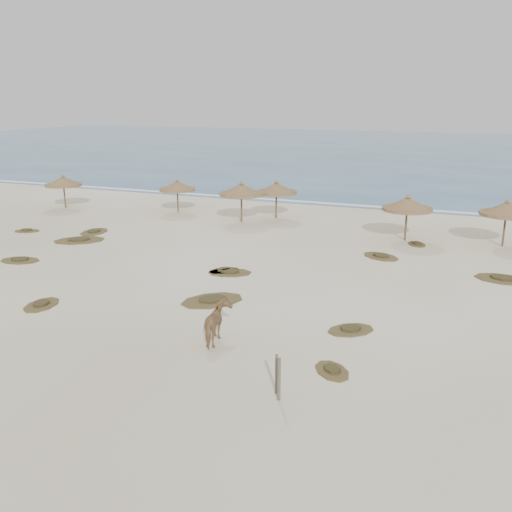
% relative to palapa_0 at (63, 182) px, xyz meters
% --- Properties ---
extents(ground, '(160.00, 160.00, 0.00)m').
position_rel_palapa_0_xyz_m(ground, '(18.76, -16.62, -2.05)').
color(ground, '#FBEACE').
rests_on(ground, ground).
extents(ocean, '(200.00, 100.00, 0.01)m').
position_rel_palapa_0_xyz_m(ocean, '(18.76, 58.38, -2.05)').
color(ocean, '#2A517F').
rests_on(ocean, ground).
extents(foam_line, '(70.00, 0.60, 0.01)m').
position_rel_palapa_0_xyz_m(foam_line, '(18.76, 9.38, -2.05)').
color(foam_line, white).
rests_on(foam_line, ground).
extents(palapa_0, '(3.35, 3.35, 2.64)m').
position_rel_palapa_0_xyz_m(palapa_0, '(0.00, 0.00, 0.00)').
color(palapa_0, brown).
rests_on(palapa_0, ground).
extents(palapa_1, '(3.51, 3.51, 2.55)m').
position_rel_palapa_0_xyz_m(palapa_1, '(9.09, 1.69, -0.07)').
color(palapa_1, brown).
rests_on(palapa_1, ground).
extents(palapa_2, '(4.01, 4.01, 2.88)m').
position_rel_palapa_0_xyz_m(palapa_2, '(14.88, 0.32, 0.19)').
color(palapa_2, brown).
rests_on(palapa_2, ground).
extents(palapa_3, '(2.97, 2.97, 2.74)m').
position_rel_palapa_0_xyz_m(palapa_3, '(16.66, 2.47, 0.08)').
color(palapa_3, brown).
rests_on(palapa_3, ground).
extents(palapa_4, '(3.33, 3.33, 2.85)m').
position_rel_palapa_0_xyz_m(palapa_4, '(26.16, -0.78, 0.16)').
color(palapa_4, brown).
rests_on(palapa_4, ground).
extents(palapa_5, '(3.48, 3.48, 2.82)m').
position_rel_palapa_0_xyz_m(palapa_5, '(31.65, -0.11, 0.14)').
color(palapa_5, brown).
rests_on(palapa_5, ground).
extents(horse, '(1.17, 1.87, 1.46)m').
position_rel_palapa_0_xyz_m(horse, '(21.99, -18.46, -1.32)').
color(horse, olive).
rests_on(horse, ground).
extents(fence_post_near, '(0.12, 0.12, 1.32)m').
position_rel_palapa_0_xyz_m(fence_post_near, '(25.34, -21.42, -1.39)').
color(fence_post_near, brown).
rests_on(fence_post_near, ground).
extents(fence_post_far, '(0.10, 0.10, 1.25)m').
position_rel_palapa_0_xyz_m(fence_post_far, '(25.14, -21.07, -1.43)').
color(fence_post_far, brown).
rests_on(fence_post_far, ground).
extents(scrub_0, '(2.37, 1.79, 0.16)m').
position_rel_palapa_0_xyz_m(scrub_0, '(7.71, -12.97, -2.00)').
color(scrub_0, brown).
rests_on(scrub_0, ground).
extents(scrub_1, '(3.57, 3.34, 0.16)m').
position_rel_palapa_0_xyz_m(scrub_1, '(7.82, -8.23, -2.00)').
color(scrub_1, brown).
rests_on(scrub_1, ground).
extents(scrub_2, '(1.88, 1.98, 0.16)m').
position_rel_palapa_0_xyz_m(scrub_2, '(18.60, -10.64, -2.00)').
color(scrub_2, brown).
rests_on(scrub_2, ground).
extents(scrub_3, '(2.48, 2.05, 0.16)m').
position_rel_palapa_0_xyz_m(scrub_3, '(19.01, -10.81, -2.00)').
color(scrub_3, brown).
rests_on(scrub_3, ground).
extents(scrub_4, '(2.16, 2.11, 0.16)m').
position_rel_palapa_0_xyz_m(scrub_4, '(26.16, -15.68, -2.00)').
color(scrub_4, brown).
rests_on(scrub_4, ground).
extents(scrub_5, '(2.76, 1.95, 0.16)m').
position_rel_palapa_0_xyz_m(scrub_5, '(31.57, -6.92, -2.00)').
color(scrub_5, brown).
rests_on(scrub_5, ground).
extents(scrub_6, '(1.71, 2.43, 0.16)m').
position_rel_palapa_0_xyz_m(scrub_6, '(7.29, -6.08, -2.00)').
color(scrub_6, brown).
rests_on(scrub_6, ground).
extents(scrub_7, '(2.57, 2.30, 0.16)m').
position_rel_palapa_0_xyz_m(scrub_7, '(25.45, -5.09, -2.00)').
color(scrub_7, brown).
rests_on(scrub_7, ground).
extents(scrub_8, '(1.87, 1.56, 0.16)m').
position_rel_palapa_0_xyz_m(scrub_8, '(3.06, -7.46, -2.00)').
color(scrub_8, brown).
rests_on(scrub_8, ground).
extents(scrub_9, '(3.19, 3.27, 0.16)m').
position_rel_palapa_0_xyz_m(scrub_9, '(19.94, -14.73, -2.00)').
color(scrub_9, brown).
rests_on(scrub_9, ground).
extents(scrub_10, '(1.50, 1.73, 0.16)m').
position_rel_palapa_0_xyz_m(scrub_10, '(26.96, -1.61, -2.00)').
color(scrub_10, brown).
rests_on(scrub_10, ground).
extents(scrub_11, '(1.44, 2.00, 0.16)m').
position_rel_palapa_0_xyz_m(scrub_11, '(13.51, -17.86, -2.00)').
color(scrub_11, brown).
rests_on(scrub_11, ground).
extents(scrub_12, '(1.71, 1.78, 0.16)m').
position_rel_palapa_0_xyz_m(scrub_12, '(26.34, -19.15, -2.00)').
color(scrub_12, brown).
rests_on(scrub_12, ground).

